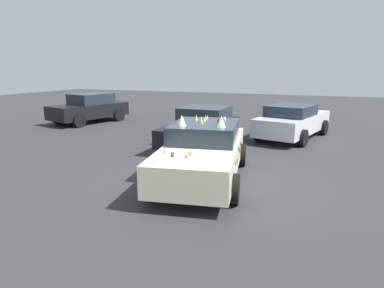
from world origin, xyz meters
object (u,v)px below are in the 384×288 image
object	(u,v)px
art_car_decorated	(203,151)
parked_sedan_row_back_center	(90,108)
parked_sedan_behind_right	(293,121)
parked_sedan_far_right	(202,127)

from	to	relation	value
art_car_decorated	parked_sedan_row_back_center	world-z (taller)	art_car_decorated
parked_sedan_behind_right	parked_sedan_far_right	bearing A→B (deg)	147.23
parked_sedan_row_back_center	parked_sedan_behind_right	bearing A→B (deg)	103.24
art_car_decorated	parked_sedan_row_back_center	distance (m)	10.80
art_car_decorated	parked_sedan_far_right	bearing A→B (deg)	-169.55
parked_sedan_far_right	parked_sedan_behind_right	bearing A→B (deg)	133.30
parked_sedan_behind_right	parked_sedan_far_right	distance (m)	4.00
art_car_decorated	parked_sedan_row_back_center	xyz separation A→B (m)	(6.36, 8.73, 0.04)
parked_sedan_row_back_center	art_car_decorated	bearing A→B (deg)	67.95
parked_sedan_behind_right	parked_sedan_far_right	size ratio (longest dim) A/B	1.14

